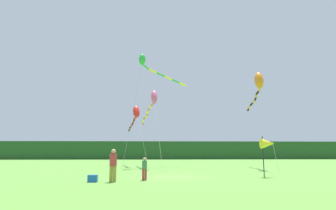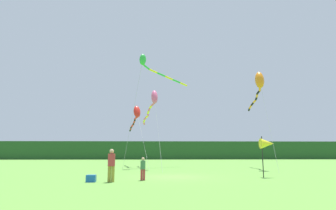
{
  "view_description": "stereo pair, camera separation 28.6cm",
  "coord_description": "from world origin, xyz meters",
  "px_view_note": "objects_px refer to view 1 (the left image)",
  "views": [
    {
      "loc": [
        -1.25,
        -19.79,
        1.67
      ],
      "look_at": [
        0.0,
        6.0,
        5.85
      ],
      "focal_mm": 30.82,
      "sensor_mm": 36.0,
      "label": 1
    },
    {
      "loc": [
        -0.96,
        -19.8,
        1.67
      ],
      "look_at": [
        0.0,
        6.0,
        5.85
      ],
      "focal_mm": 30.82,
      "sensor_mm": 36.0,
      "label": 2
    }
  ],
  "objects_px": {
    "cooler_box": "(93,179)",
    "kite_rainbow": "(152,102)",
    "banner_flag_pole": "(268,144)",
    "kite_red": "(135,115)",
    "person_adult": "(113,164)",
    "kite_orange": "(258,83)",
    "kite_green": "(149,65)",
    "person_child": "(144,167)"
  },
  "relations": [
    {
      "from": "person_adult",
      "to": "person_child",
      "type": "relative_size",
      "value": 1.36
    },
    {
      "from": "banner_flag_pole",
      "to": "kite_rainbow",
      "type": "distance_m",
      "value": 13.57
    },
    {
      "from": "person_adult",
      "to": "kite_green",
      "type": "height_order",
      "value": "kite_green"
    },
    {
      "from": "person_child",
      "to": "kite_green",
      "type": "height_order",
      "value": "kite_green"
    },
    {
      "from": "person_child",
      "to": "kite_orange",
      "type": "relative_size",
      "value": 0.14
    },
    {
      "from": "person_child",
      "to": "kite_green",
      "type": "bearing_deg",
      "value": 90.25
    },
    {
      "from": "kite_rainbow",
      "to": "kite_orange",
      "type": "relative_size",
      "value": 1.14
    },
    {
      "from": "cooler_box",
      "to": "kite_rainbow",
      "type": "xyz_separation_m",
      "value": [
        3.13,
        12.74,
        6.48
      ]
    },
    {
      "from": "person_adult",
      "to": "kite_green",
      "type": "distance_m",
      "value": 18.23
    },
    {
      "from": "kite_red",
      "to": "banner_flag_pole",
      "type": "bearing_deg",
      "value": -54.3
    },
    {
      "from": "kite_green",
      "to": "banner_flag_pole",
      "type": "bearing_deg",
      "value": -55.89
    },
    {
      "from": "banner_flag_pole",
      "to": "kite_green",
      "type": "height_order",
      "value": "kite_green"
    },
    {
      "from": "cooler_box",
      "to": "kite_green",
      "type": "relative_size",
      "value": 0.04
    },
    {
      "from": "person_adult",
      "to": "banner_flag_pole",
      "type": "bearing_deg",
      "value": 15.42
    },
    {
      "from": "person_adult",
      "to": "cooler_box",
      "type": "relative_size",
      "value": 3.56
    },
    {
      "from": "kite_green",
      "to": "kite_rainbow",
      "type": "relative_size",
      "value": 1.11
    },
    {
      "from": "kite_orange",
      "to": "kite_green",
      "type": "bearing_deg",
      "value": 161.79
    },
    {
      "from": "kite_rainbow",
      "to": "kite_orange",
      "type": "xyz_separation_m",
      "value": [
        10.69,
        -1.52,
        1.8
      ]
    },
    {
      "from": "cooler_box",
      "to": "kite_orange",
      "type": "bearing_deg",
      "value": 39.07
    },
    {
      "from": "cooler_box",
      "to": "kite_orange",
      "type": "height_order",
      "value": "kite_orange"
    },
    {
      "from": "person_child",
      "to": "kite_green",
      "type": "xyz_separation_m",
      "value": [
        -0.06,
        14.0,
        10.59
      ]
    },
    {
      "from": "kite_red",
      "to": "kite_orange",
      "type": "height_order",
      "value": "kite_orange"
    },
    {
      "from": "kite_red",
      "to": "person_adult",
      "type": "bearing_deg",
      "value": -90.37
    },
    {
      "from": "kite_rainbow",
      "to": "kite_red",
      "type": "bearing_deg",
      "value": 118.24
    },
    {
      "from": "banner_flag_pole",
      "to": "kite_red",
      "type": "distance_m",
      "value": 17.21
    },
    {
      "from": "kite_orange",
      "to": "kite_red",
      "type": "bearing_deg",
      "value": 158.01
    },
    {
      "from": "person_adult",
      "to": "kite_red",
      "type": "bearing_deg",
      "value": 89.63
    },
    {
      "from": "cooler_box",
      "to": "kite_red",
      "type": "relative_size",
      "value": 0.05
    },
    {
      "from": "cooler_box",
      "to": "kite_red",
      "type": "distance_m",
      "value": 17.3
    },
    {
      "from": "kite_rainbow",
      "to": "kite_orange",
      "type": "bearing_deg",
      "value": -8.09
    },
    {
      "from": "cooler_box",
      "to": "person_child",
      "type": "bearing_deg",
      "value": 16.96
    },
    {
      "from": "banner_flag_pole",
      "to": "kite_red",
      "type": "height_order",
      "value": "kite_red"
    },
    {
      "from": "person_adult",
      "to": "banner_flag_pole",
      "type": "relative_size",
      "value": 0.67
    },
    {
      "from": "person_child",
      "to": "kite_rainbow",
      "type": "bearing_deg",
      "value": 88.5
    },
    {
      "from": "person_adult",
      "to": "cooler_box",
      "type": "bearing_deg",
      "value": 176.03
    },
    {
      "from": "person_child",
      "to": "banner_flag_pole",
      "type": "xyz_separation_m",
      "value": [
        8.2,
        1.8,
        1.44
      ]
    },
    {
      "from": "person_adult",
      "to": "banner_flag_pole",
      "type": "xyz_separation_m",
      "value": [
        9.92,
        2.74,
        1.17
      ]
    },
    {
      "from": "cooler_box",
      "to": "kite_red",
      "type": "bearing_deg",
      "value": 85.75
    },
    {
      "from": "person_adult",
      "to": "kite_rainbow",
      "type": "bearing_deg",
      "value": 81.02
    },
    {
      "from": "banner_flag_pole",
      "to": "kite_orange",
      "type": "distance_m",
      "value": 10.98
    },
    {
      "from": "banner_flag_pole",
      "to": "kite_green",
      "type": "relative_size",
      "value": 0.22
    },
    {
      "from": "banner_flag_pole",
      "to": "kite_red",
      "type": "bearing_deg",
      "value": 125.7
    }
  ]
}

